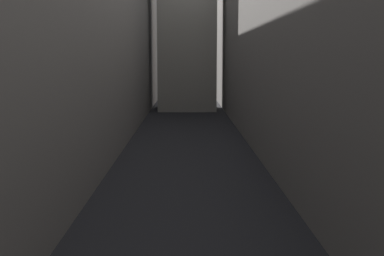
% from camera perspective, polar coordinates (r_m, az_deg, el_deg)
% --- Properties ---
extents(ground_plane, '(264.00, 264.00, 0.00)m').
position_cam_1_polar(ground_plane, '(40.40, -0.48, -3.10)').
color(ground_plane, black).
extents(building_block_left, '(11.68, 108.00, 21.45)m').
position_cam_1_polar(building_block_left, '(43.25, -16.03, 11.60)').
color(building_block_left, slate).
rests_on(building_block_left, ground).
extents(building_block_right, '(15.34, 108.00, 19.08)m').
position_cam_1_polar(building_block_right, '(43.77, 17.29, 9.94)').
color(building_block_right, slate).
rests_on(building_block_right, ground).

